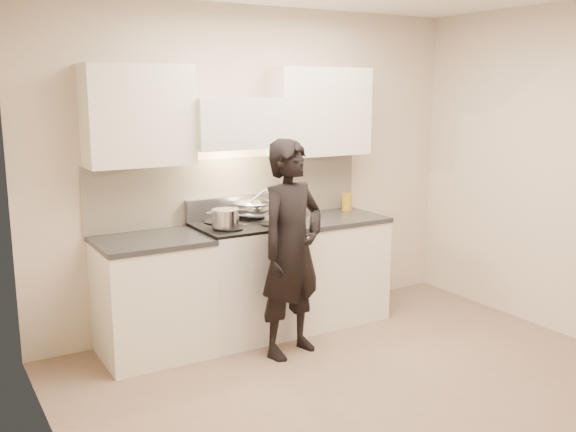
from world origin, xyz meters
The scene contains 11 objects.
ground_plane centered at (0.00, 0.00, 0.00)m, with size 4.00×4.00×0.00m, color #836A55.
room_shell centered at (-0.06, 0.37, 1.60)m, with size 4.04×3.54×2.70m.
stove centered at (-0.30, 1.42, 0.47)m, with size 0.76×0.65×0.96m.
counter_right centered at (0.53, 1.43, 0.46)m, with size 0.92×0.67×0.92m.
counter_left centered at (-1.08, 1.43, 0.46)m, with size 0.82×0.67×0.92m.
wok centered at (-0.16, 1.53, 1.05)m, with size 0.35×0.42×0.28m.
stock_pot centered at (-0.50, 1.33, 1.03)m, with size 0.30×0.25×0.14m.
utensil_crock centered at (0.15, 1.63, 1.01)m, with size 0.10×0.10×0.28m.
spice_jar centered at (0.34, 1.55, 0.96)m, with size 0.04×0.04×0.08m.
oil_glass centered at (0.86, 1.60, 1.00)m, with size 0.09×0.09×0.16m.
person centered at (-0.16, 0.90, 0.83)m, with size 0.61×0.40×1.66m, color black.
Camera 1 is at (-2.58, -3.13, 2.02)m, focal length 40.00 mm.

